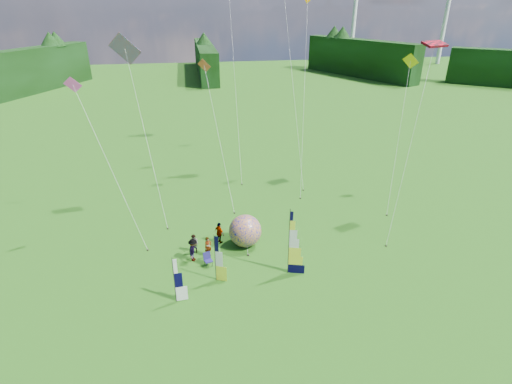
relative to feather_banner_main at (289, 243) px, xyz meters
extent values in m
plane|color=#1D5913|center=(-0.93, -2.21, -2.40)|extent=(220.00, 220.00, 0.00)
sphere|color=#071088|center=(-2.40, 3.95, -1.16)|extent=(3.12, 3.12, 2.49)
imported|color=#66594C|center=(-5.29, 2.95, -1.62)|extent=(0.68, 0.60, 1.57)
imported|color=#66594C|center=(-6.28, 3.55, -1.65)|extent=(0.80, 0.72, 1.50)
imported|color=#66594C|center=(-6.36, 2.56, -1.52)|extent=(0.82, 1.22, 1.77)
imported|color=#66594C|center=(-4.32, 4.57, -1.53)|extent=(0.94, 1.08, 1.75)
camera|label=1|loc=(-5.93, -21.85, 14.57)|focal=28.00mm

